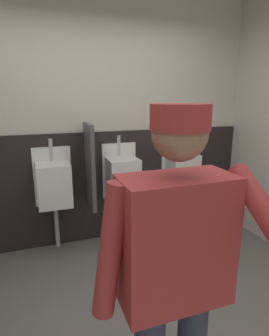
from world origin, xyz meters
The scene contains 7 objects.
wall_back centered at (0.00, 1.66, 1.41)m, with size 4.40×0.12×2.82m, color beige.
wainscot_band_back centered at (0.00, 1.58, 0.64)m, with size 3.80×0.03×1.29m, color black.
urinal_left centered at (-0.44, 1.44, 0.78)m, with size 0.40×0.34×1.24m.
urinal_middle centered at (0.31, 1.44, 0.78)m, with size 0.40×0.34×1.24m.
urinal_right centered at (1.06, 1.44, 0.78)m, with size 0.40×0.34×1.24m.
privacy_divider_panel centered at (-0.06, 1.37, 0.95)m, with size 0.04×0.40×0.90m, color #4C4C51.
person centered at (-0.06, -0.56, 0.97)m, with size 0.69×0.60×1.64m.
Camera 1 is at (-0.57, -1.50, 1.67)m, focal length 29.96 mm.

